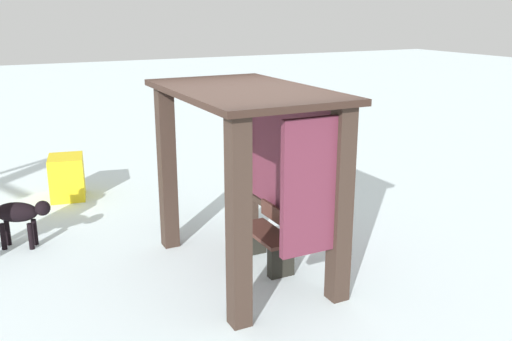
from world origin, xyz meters
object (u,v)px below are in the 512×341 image
bus_shelter (260,151)px  dog (21,214)px  bench_left_inside (268,240)px  grit_bin (67,177)px

bus_shelter → dog: 3.48m
bus_shelter → dog: size_ratio=3.13×
bus_shelter → dog: (-2.07, -2.59, -1.05)m
bus_shelter → bench_left_inside: 1.22m
bench_left_inside → bus_shelter: bearing=-61.3°
dog → grit_bin: size_ratio=1.15×
bus_shelter → bench_left_inside: bearing=118.7°
dog → grit_bin: grit_bin is taller
grit_bin → dog: bearing=-25.0°
dog → grit_bin: 2.10m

